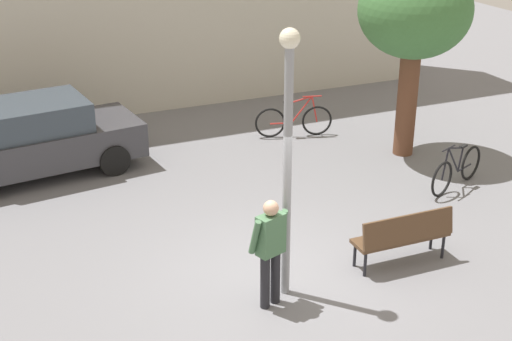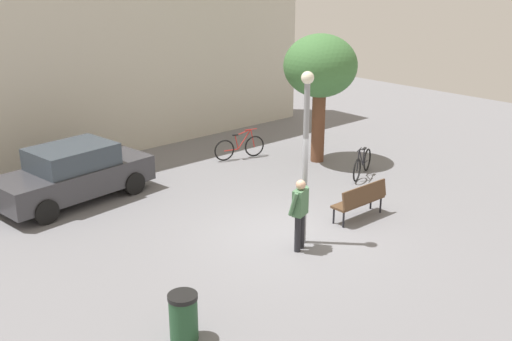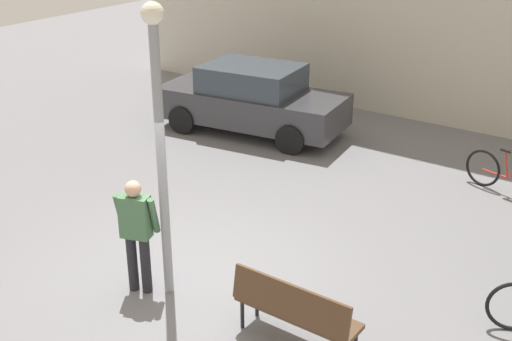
{
  "view_description": "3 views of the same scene",
  "coord_description": "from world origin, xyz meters",
  "px_view_note": "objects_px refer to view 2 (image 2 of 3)",
  "views": [
    {
      "loc": [
        -4.07,
        -8.68,
        5.95
      ],
      "look_at": [
        -0.15,
        0.4,
        1.64
      ],
      "focal_mm": 50.43,
      "sensor_mm": 36.0,
      "label": 1
    },
    {
      "loc": [
        -9.11,
        -9.03,
        6.02
      ],
      "look_at": [
        -0.21,
        0.98,
        1.41
      ],
      "focal_mm": 41.41,
      "sensor_mm": 36.0,
      "label": 2
    },
    {
      "loc": [
        5.36,
        -6.16,
        5.2
      ],
      "look_at": [
        0.17,
        1.31,
        1.24
      ],
      "focal_mm": 46.19,
      "sensor_mm": 36.0,
      "label": 3
    }
  ],
  "objects_px": {
    "plaza_tree": "(320,68)",
    "bicycle_red": "(240,147)",
    "parked_car_charcoal": "(74,174)",
    "person_by_lamppost": "(300,210)",
    "lamppost": "(306,143)",
    "bicycle_black": "(362,164)",
    "trash_bin": "(183,317)",
    "park_bench": "(361,199)"
  },
  "relations": [
    {
      "from": "plaza_tree",
      "to": "bicycle_red",
      "type": "relative_size",
      "value": 2.34
    },
    {
      "from": "bicycle_red",
      "to": "parked_car_charcoal",
      "type": "height_order",
      "value": "parked_car_charcoal"
    },
    {
      "from": "person_by_lamppost",
      "to": "bicycle_red",
      "type": "xyz_separation_m",
      "value": [
        3.35,
        6.04,
        -0.58
      ]
    },
    {
      "from": "lamppost",
      "to": "bicycle_black",
      "type": "xyz_separation_m",
      "value": [
        4.66,
        2.02,
        -2.01
      ]
    },
    {
      "from": "person_by_lamppost",
      "to": "trash_bin",
      "type": "height_order",
      "value": "person_by_lamppost"
    },
    {
      "from": "lamppost",
      "to": "plaza_tree",
      "type": "distance_m",
      "value": 6.2
    },
    {
      "from": "park_bench",
      "to": "bicycle_red",
      "type": "xyz_separation_m",
      "value": [
        0.96,
        5.86,
        -0.16
      ]
    },
    {
      "from": "person_by_lamppost",
      "to": "parked_car_charcoal",
      "type": "distance_m",
      "value": 6.6
    },
    {
      "from": "bicycle_black",
      "to": "lamppost",
      "type": "bearing_deg",
      "value": -156.54
    },
    {
      "from": "bicycle_red",
      "to": "bicycle_black",
      "type": "xyz_separation_m",
      "value": [
        1.65,
        -3.82,
        0.0
      ]
    },
    {
      "from": "bicycle_red",
      "to": "trash_bin",
      "type": "xyz_separation_m",
      "value": [
        -7.24,
        -7.11,
        0.05
      ]
    },
    {
      "from": "lamppost",
      "to": "person_by_lamppost",
      "type": "height_order",
      "value": "lamppost"
    },
    {
      "from": "parked_car_charcoal",
      "to": "trash_bin",
      "type": "xyz_separation_m",
      "value": [
        -1.47,
        -7.21,
        -0.34
      ]
    },
    {
      "from": "parked_car_charcoal",
      "to": "trash_bin",
      "type": "height_order",
      "value": "parked_car_charcoal"
    },
    {
      "from": "lamppost",
      "to": "park_bench",
      "type": "height_order",
      "value": "lamppost"
    },
    {
      "from": "plaza_tree",
      "to": "bicycle_black",
      "type": "height_order",
      "value": "plaza_tree"
    },
    {
      "from": "park_bench",
      "to": "bicycle_black",
      "type": "distance_m",
      "value": 3.32
    },
    {
      "from": "plaza_tree",
      "to": "bicycle_red",
      "type": "distance_m",
      "value": 3.7
    },
    {
      "from": "lamppost",
      "to": "bicycle_red",
      "type": "height_order",
      "value": "lamppost"
    },
    {
      "from": "bicycle_black",
      "to": "parked_car_charcoal",
      "type": "relative_size",
      "value": 0.39
    },
    {
      "from": "park_bench",
      "to": "parked_car_charcoal",
      "type": "xyz_separation_m",
      "value": [
        -4.81,
        5.96,
        0.23
      ]
    },
    {
      "from": "plaza_tree",
      "to": "bicycle_black",
      "type": "distance_m",
      "value": 3.29
    },
    {
      "from": "person_by_lamppost",
      "to": "bicycle_black",
      "type": "xyz_separation_m",
      "value": [
        5.0,
        2.23,
        -0.58
      ]
    },
    {
      "from": "lamppost",
      "to": "bicycle_red",
      "type": "relative_size",
      "value": 2.26
    },
    {
      "from": "person_by_lamppost",
      "to": "park_bench",
      "type": "height_order",
      "value": "person_by_lamppost"
    },
    {
      "from": "park_bench",
      "to": "lamppost",
      "type": "bearing_deg",
      "value": 179.36
    },
    {
      "from": "bicycle_red",
      "to": "lamppost",
      "type": "bearing_deg",
      "value": -117.23
    },
    {
      "from": "lamppost",
      "to": "plaza_tree",
      "type": "height_order",
      "value": "plaza_tree"
    },
    {
      "from": "park_bench",
      "to": "parked_car_charcoal",
      "type": "height_order",
      "value": "parked_car_charcoal"
    },
    {
      "from": "person_by_lamppost",
      "to": "trash_bin",
      "type": "distance_m",
      "value": 4.07
    },
    {
      "from": "bicycle_black",
      "to": "plaza_tree",
      "type": "bearing_deg",
      "value": 87.66
    },
    {
      "from": "bicycle_black",
      "to": "trash_bin",
      "type": "distance_m",
      "value": 9.49
    },
    {
      "from": "person_by_lamppost",
      "to": "park_bench",
      "type": "bearing_deg",
      "value": 4.4
    },
    {
      "from": "plaza_tree",
      "to": "parked_car_charcoal",
      "type": "bearing_deg",
      "value": 165.13
    },
    {
      "from": "bicycle_black",
      "to": "person_by_lamppost",
      "type": "bearing_deg",
      "value": -155.98
    },
    {
      "from": "park_bench",
      "to": "bicycle_red",
      "type": "distance_m",
      "value": 5.94
    },
    {
      "from": "bicycle_black",
      "to": "parked_car_charcoal",
      "type": "distance_m",
      "value": 8.4
    },
    {
      "from": "person_by_lamppost",
      "to": "lamppost",
      "type": "bearing_deg",
      "value": 31.14
    },
    {
      "from": "lamppost",
      "to": "bicycle_black",
      "type": "relative_size",
      "value": 2.35
    },
    {
      "from": "park_bench",
      "to": "bicycle_red",
      "type": "bearing_deg",
      "value": 80.69
    },
    {
      "from": "person_by_lamppost",
      "to": "parked_car_charcoal",
      "type": "bearing_deg",
      "value": 111.55
    },
    {
      "from": "person_by_lamppost",
      "to": "bicycle_red",
      "type": "height_order",
      "value": "person_by_lamppost"
    }
  ]
}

